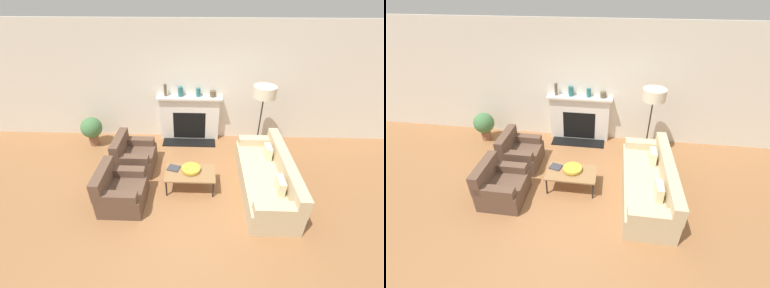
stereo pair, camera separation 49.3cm
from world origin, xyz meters
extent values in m
plane|color=#99663D|center=(0.00, 0.00, 0.00)|extent=(18.00, 18.00, 0.00)
cube|color=silver|center=(0.00, 2.45, 1.45)|extent=(18.00, 0.06, 2.90)
cube|color=silver|center=(-0.10, 2.32, 0.56)|extent=(1.50, 0.20, 1.12)
cube|color=black|center=(-0.10, 2.23, 0.40)|extent=(0.82, 0.04, 0.73)
cube|color=black|center=(-0.10, 2.04, 0.01)|extent=(1.35, 0.40, 0.02)
cube|color=silver|center=(-0.10, 2.29, 1.14)|extent=(1.62, 0.28, 0.05)
cube|color=#CCB78E|center=(1.46, 0.33, 0.22)|extent=(0.87, 2.26, 0.44)
cube|color=#CCB78E|center=(1.80, 0.33, 0.62)|extent=(0.20, 2.26, 0.36)
cube|color=#CCB78E|center=(1.46, 1.35, 0.52)|extent=(0.80, 0.22, 0.17)
cube|color=#CCB78E|center=(1.46, -0.69, 0.52)|extent=(0.80, 0.22, 0.17)
cube|color=beige|center=(1.59, 0.84, 0.58)|extent=(0.12, 0.32, 0.28)
cube|color=beige|center=(1.59, -0.18, 0.58)|extent=(0.12, 0.32, 0.28)
cube|color=brown|center=(-1.22, -0.13, 0.20)|extent=(0.80, 0.87, 0.40)
cube|color=brown|center=(-1.54, -0.13, 0.59)|extent=(0.18, 0.87, 0.39)
cube|color=brown|center=(-1.22, -0.47, 0.48)|extent=(0.72, 0.18, 0.16)
cube|color=brown|center=(-1.22, 0.22, 0.48)|extent=(0.72, 0.18, 0.16)
cube|color=brown|center=(-1.22, 0.96, 0.20)|extent=(0.80, 0.87, 0.40)
cube|color=brown|center=(-1.54, 0.96, 0.59)|extent=(0.18, 0.87, 0.39)
cube|color=brown|center=(-1.22, 0.62, 0.48)|extent=(0.72, 0.18, 0.16)
cube|color=brown|center=(-1.22, 1.31, 0.48)|extent=(0.72, 0.18, 0.16)
cube|color=olive|center=(0.01, 0.34, 0.38)|extent=(0.98, 0.58, 0.03)
cylinder|color=black|center=(-0.45, 0.09, 0.18)|extent=(0.03, 0.03, 0.36)
cylinder|color=black|center=(0.46, 0.09, 0.18)|extent=(0.03, 0.03, 0.36)
cylinder|color=black|center=(-0.45, 0.59, 0.18)|extent=(0.03, 0.03, 0.36)
cylinder|color=black|center=(0.46, 0.59, 0.18)|extent=(0.03, 0.03, 0.36)
cylinder|color=gold|center=(0.02, 0.40, 0.40)|extent=(0.13, 0.13, 0.02)
cylinder|color=gold|center=(0.02, 0.40, 0.44)|extent=(0.37, 0.37, 0.06)
cube|color=#38383D|center=(-0.33, 0.45, 0.40)|extent=(0.28, 0.25, 0.02)
cylinder|color=black|center=(1.57, 1.79, 0.01)|extent=(0.31, 0.31, 0.03)
cylinder|color=black|center=(1.57, 1.79, 0.73)|extent=(0.03, 0.03, 1.41)
cylinder|color=beige|center=(1.57, 1.79, 1.52)|extent=(0.51, 0.51, 0.25)
cylinder|color=brown|center=(-0.68, 2.32, 1.32)|extent=(0.07, 0.07, 0.30)
cylinder|color=#28666B|center=(-0.31, 2.32, 1.29)|extent=(0.12, 0.12, 0.24)
cylinder|color=#28666B|center=(0.12, 2.32, 1.27)|extent=(0.11, 0.11, 0.21)
cylinder|color=brown|center=(0.47, 2.32, 1.24)|extent=(0.14, 0.14, 0.15)
cylinder|color=brown|center=(-2.51, 1.88, 0.13)|extent=(0.24, 0.24, 0.25)
sphere|color=#477A47|center=(-2.51, 1.88, 0.49)|extent=(0.52, 0.52, 0.52)
camera|label=1|loc=(0.19, -3.58, 3.60)|focal=24.00mm
camera|label=2|loc=(0.68, -3.53, 3.60)|focal=24.00mm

